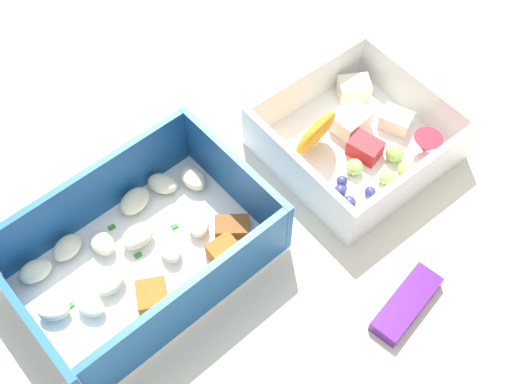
{
  "coord_description": "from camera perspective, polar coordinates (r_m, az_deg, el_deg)",
  "views": [
    {
      "loc": [
        15.78,
        23.82,
        50.1
      ],
      "look_at": [
        -1.23,
        -1.31,
        4.0
      ],
      "focal_mm": 45.31,
      "sensor_mm": 36.0,
      "label": 1
    }
  ],
  "objects": [
    {
      "name": "candy_bar",
      "position": [
        0.53,
        13.14,
        -9.58
      ],
      "size": [
        7.39,
        4.18,
        1.2
      ],
      "primitive_type": "cube",
      "rotation": [
        0.0,
        0.0,
        0.27
      ],
      "color": "#51197A",
      "rests_on": "table_surface"
    },
    {
      "name": "pasta_container",
      "position": [
        0.53,
        -9.96,
        -5.13
      ],
      "size": [
        21.58,
        15.98,
        6.63
      ],
      "rotation": [
        0.0,
        0.0,
        0.13
      ],
      "color": "white",
      "rests_on": "table_surface"
    },
    {
      "name": "table_surface",
      "position": [
        0.57,
        -0.29,
        -3.16
      ],
      "size": [
        80.0,
        80.0,
        2.0
      ],
      "primitive_type": "cube",
      "color": "beige",
      "rests_on": "ground"
    },
    {
      "name": "fruit_bowl",
      "position": [
        0.6,
        8.93,
        4.68
      ],
      "size": [
        16.25,
        15.61,
        5.88
      ],
      "rotation": [
        0.0,
        0.0,
        0.08
      ],
      "color": "white",
      "rests_on": "table_surface"
    }
  ]
}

